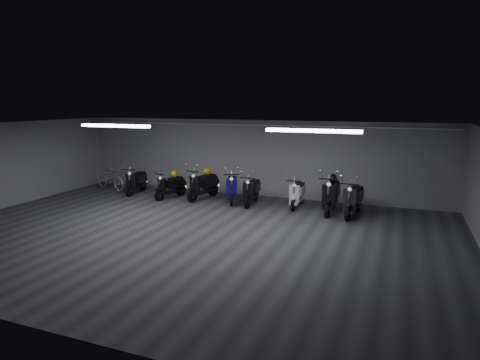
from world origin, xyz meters
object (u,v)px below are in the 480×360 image
at_px(scooter_5, 252,186).
at_px(scooter_6, 297,189).
at_px(scooter_3, 203,181).
at_px(scooter_7, 331,190).
at_px(helmet_1, 174,174).
at_px(bicycle, 110,176).
at_px(scooter_4, 232,183).
at_px(helmet_2, 333,178).
at_px(scooter_9, 354,194).
at_px(scooter_1, 170,182).
at_px(helmet_0, 207,171).
at_px(scooter_0, 136,177).

xyz_separation_m(scooter_5, scooter_6, (1.54, 0.18, -0.02)).
bearing_deg(scooter_3, scooter_7, 9.23).
xyz_separation_m(scooter_7, helmet_1, (-5.69, 0.08, 0.13)).
bearing_deg(bicycle, scooter_4, -72.88).
bearing_deg(scooter_3, helmet_1, -163.59).
bearing_deg(helmet_2, scooter_5, -175.56).
xyz_separation_m(scooter_4, scooter_9, (4.16, -0.39, 0.03)).
bearing_deg(scooter_5, helmet_2, -0.22).
bearing_deg(scooter_1, helmet_1, 90.00).
distance_m(scooter_7, bicycle, 8.78).
height_order(scooter_5, scooter_7, scooter_7).
bearing_deg(scooter_4, scooter_1, 167.37).
bearing_deg(helmet_0, scooter_3, -101.42).
height_order(scooter_9, helmet_2, scooter_9).
bearing_deg(scooter_0, helmet_1, -8.34).
bearing_deg(scooter_0, bicycle, 161.23).
distance_m(scooter_0, scooter_5, 4.68).
relative_size(scooter_3, scooter_7, 0.92).
bearing_deg(scooter_3, helmet_0, 90.00).
bearing_deg(scooter_0, helmet_0, -1.48).
distance_m(scooter_4, scooter_5, 0.78).
xyz_separation_m(scooter_0, scooter_3, (2.79, 0.10, 0.06)).
distance_m(scooter_0, scooter_1, 1.63).
bearing_deg(scooter_0, scooter_5, -8.61).
distance_m(scooter_3, helmet_2, 4.59).
bearing_deg(helmet_0, helmet_2, -1.89).
relative_size(helmet_1, helmet_2, 0.90).
height_order(scooter_6, bicycle, scooter_6).
relative_size(scooter_1, bicycle, 0.92).
height_order(scooter_4, helmet_2, scooter_4).
xyz_separation_m(scooter_4, helmet_0, (-1.08, 0.24, 0.32)).
distance_m(scooter_6, helmet_1, 4.55).
bearing_deg(helmet_2, helmet_1, -178.02).
bearing_deg(helmet_0, bicycle, -178.68).
xyz_separation_m(scooter_1, scooter_4, (2.29, 0.32, 0.07)).
xyz_separation_m(scooter_0, scooter_1, (1.62, -0.21, -0.03)).
bearing_deg(scooter_6, bicycle, 177.88).
relative_size(scooter_5, helmet_2, 5.88).
relative_size(scooter_3, scooter_9, 0.99).
bearing_deg(scooter_4, helmet_1, 162.16).
relative_size(scooter_6, helmet_2, 5.73).
distance_m(scooter_7, helmet_1, 5.69).
distance_m(scooter_3, scooter_5, 1.90).
bearing_deg(scooter_4, scooter_6, -19.14).
xyz_separation_m(scooter_3, scooter_5, (1.89, -0.11, -0.05)).
xyz_separation_m(scooter_0, helmet_2, (7.36, 0.20, 0.43)).
bearing_deg(scooter_6, helmet_0, 175.45).
distance_m(scooter_1, scooter_7, 5.75).
relative_size(scooter_3, scooter_4, 1.03).
height_order(scooter_1, scooter_3, scooter_3).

